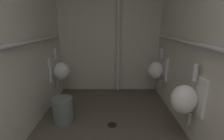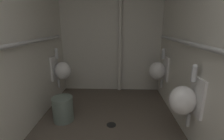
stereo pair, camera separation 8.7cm
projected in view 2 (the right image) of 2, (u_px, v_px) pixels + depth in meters
wall_left at (2, 40)px, 1.69m from camera, size 0.06×3.59×2.53m
wall_right at (211, 40)px, 1.61m from camera, size 0.06×3.59×2.53m
wall_back at (111, 32)px, 3.35m from camera, size 2.22×0.06×2.53m
urinal_left_mid at (62, 70)px, 2.99m from camera, size 0.32×0.30×0.76m
urinal_right_mid at (184, 99)px, 1.81m from camera, size 0.32×0.30×0.76m
urinal_right_far at (158, 70)px, 2.98m from camera, size 0.32×0.30×0.76m
supply_pipe_left at (10, 46)px, 1.67m from camera, size 0.06×2.87×0.06m
supply_pipe_right at (200, 46)px, 1.65m from camera, size 0.06×2.89×0.06m
standpipe_back_wall at (120, 33)px, 3.24m from camera, size 0.08×0.08×2.48m
floor_drain at (111, 125)px, 2.35m from camera, size 0.14×0.14×0.01m
waste_bin at (63, 109)px, 2.42m from camera, size 0.31×0.31×0.38m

